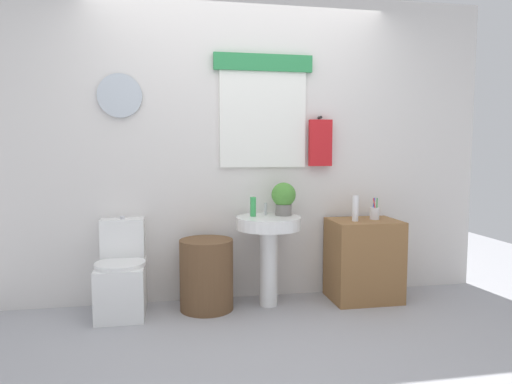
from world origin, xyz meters
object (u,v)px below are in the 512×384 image
(laundry_hamper, at_px, (207,274))
(pedestal_sink, at_px, (269,238))
(wooden_cabinet, at_px, (363,260))
(toothbrush_cup, at_px, (375,213))
(potted_plant, at_px, (284,197))
(soap_bottle, at_px, (253,207))
(toilet, at_px, (122,277))
(lotion_bottle, at_px, (355,208))

(laundry_hamper, height_order, pedestal_sink, pedestal_sink)
(wooden_cabinet, bearing_deg, pedestal_sink, 180.00)
(laundry_hamper, height_order, toothbrush_cup, toothbrush_cup)
(potted_plant, bearing_deg, laundry_hamper, -174.73)
(soap_bottle, bearing_deg, laundry_hamper, -172.69)
(toilet, relative_size, potted_plant, 2.74)
(laundry_hamper, height_order, lotion_bottle, lotion_bottle)
(wooden_cabinet, xyz_separation_m, toothbrush_cup, (0.10, 0.02, 0.40))
(toilet, bearing_deg, lotion_bottle, -2.20)
(lotion_bottle, bearing_deg, toilet, 177.80)
(soap_bottle, height_order, potted_plant, potted_plant)
(pedestal_sink, height_order, lotion_bottle, lotion_bottle)
(toilet, bearing_deg, toothbrush_cup, -0.36)
(toilet, relative_size, pedestal_sink, 1.02)
(toilet, distance_m, lotion_bottle, 1.97)
(laundry_hamper, relative_size, toothbrush_cup, 3.07)
(pedestal_sink, height_order, potted_plant, potted_plant)
(soap_bottle, distance_m, toothbrush_cup, 1.06)
(laundry_hamper, bearing_deg, lotion_bottle, -1.84)
(laundry_hamper, xyz_separation_m, potted_plant, (0.65, 0.06, 0.61))
(toilet, relative_size, soap_bottle, 4.70)
(pedestal_sink, distance_m, toothbrush_cup, 0.95)
(toothbrush_cup, bearing_deg, wooden_cabinet, -168.86)
(pedestal_sink, xyz_separation_m, potted_plant, (0.14, 0.06, 0.33))
(pedestal_sink, bearing_deg, laundry_hamper, 180.00)
(toilet, xyz_separation_m, lotion_bottle, (1.90, -0.07, 0.51))
(pedestal_sink, bearing_deg, potted_plant, 23.20)
(lotion_bottle, height_order, toothbrush_cup, lotion_bottle)
(potted_plant, xyz_separation_m, lotion_bottle, (0.59, -0.10, -0.10))
(wooden_cabinet, distance_m, lotion_bottle, 0.46)
(potted_plant, bearing_deg, soap_bottle, -177.80)
(toilet, relative_size, laundry_hamper, 1.32)
(pedestal_sink, height_order, toothbrush_cup, toothbrush_cup)
(pedestal_sink, xyz_separation_m, toothbrush_cup, (0.93, 0.02, 0.18))
(laundry_hamper, distance_m, lotion_bottle, 1.35)
(laundry_hamper, xyz_separation_m, wooden_cabinet, (1.34, 0.00, 0.06))
(wooden_cabinet, distance_m, potted_plant, 0.89)
(lotion_bottle, bearing_deg, laundry_hamper, 178.16)
(pedestal_sink, bearing_deg, toilet, 178.38)
(lotion_bottle, bearing_deg, potted_plant, 170.43)
(laundry_hamper, distance_m, wooden_cabinet, 1.34)
(toilet, xyz_separation_m, pedestal_sink, (1.17, -0.03, 0.28))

